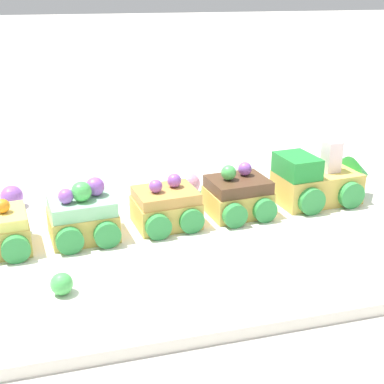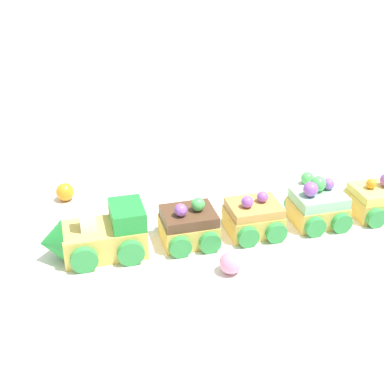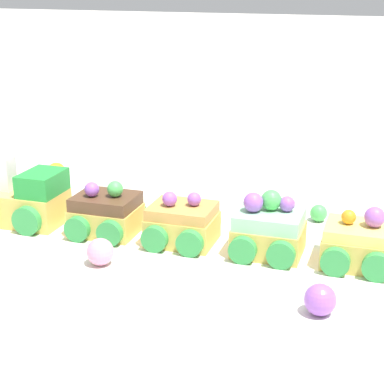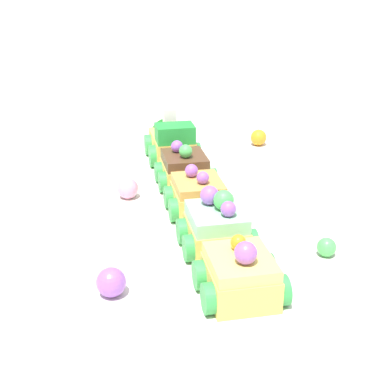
# 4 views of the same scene
# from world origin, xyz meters

# --- Properties ---
(ground_plane) EXTENTS (10.00, 10.00, 0.00)m
(ground_plane) POSITION_xyz_m (0.00, 0.00, 0.00)
(ground_plane) COLOR beige
(display_board) EXTENTS (0.67, 0.37, 0.01)m
(display_board) POSITION_xyz_m (0.00, 0.00, 0.01)
(display_board) COLOR white
(display_board) RESTS_ON ground_plane
(cake_train_locomotive) EXTENTS (0.13, 0.09, 0.08)m
(cake_train_locomotive) POSITION_xyz_m (0.18, 0.05, 0.04)
(cake_train_locomotive) COLOR #E0BC56
(cake_train_locomotive) RESTS_ON display_board
(cake_car_chocolate) EXTENTS (0.08, 0.08, 0.06)m
(cake_car_chocolate) POSITION_xyz_m (0.06, 0.04, 0.03)
(cake_car_chocolate) COLOR #E0BC56
(cake_car_chocolate) RESTS_ON display_board
(cake_car_caramel) EXTENTS (0.08, 0.08, 0.06)m
(cake_car_caramel) POSITION_xyz_m (-0.03, 0.03, 0.03)
(cake_car_caramel) COLOR #E0BC56
(cake_car_caramel) RESTS_ON display_board
(cake_car_mint) EXTENTS (0.08, 0.08, 0.07)m
(cake_car_mint) POSITION_xyz_m (-0.13, 0.02, 0.04)
(cake_car_mint) COLOR #E0BC56
(cake_car_mint) RESTS_ON display_board
(cake_car_lemon) EXTENTS (0.08, 0.08, 0.06)m
(cake_car_lemon) POSITION_xyz_m (-0.22, 0.01, 0.03)
(cake_car_lemon) COLOR #E0BC56
(cake_car_lemon) RESTS_ON display_board
(gumball_pink) EXTENTS (0.03, 0.03, 0.03)m
(gumball_pink) POSITION_xyz_m (0.02, 0.12, 0.03)
(gumball_pink) COLOR pink
(gumball_pink) RESTS_ON display_board
(gumball_green) EXTENTS (0.02, 0.02, 0.02)m
(gumball_green) POSITION_xyz_m (-0.16, -0.09, 0.02)
(gumball_green) COLOR #4CBC56
(gumball_green) RESTS_ON display_board
(gumball_orange) EXTENTS (0.03, 0.03, 0.03)m
(gumball_orange) POSITION_xyz_m (0.22, -0.10, 0.03)
(gumball_orange) COLOR orange
(gumball_orange) RESTS_ON display_board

